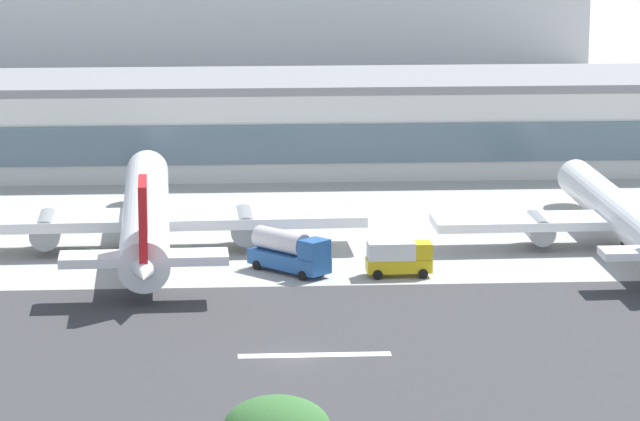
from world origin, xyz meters
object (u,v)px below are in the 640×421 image
(service_fuel_truck_1, at_px, (289,252))
(service_box_truck_2, at_px, (399,257))
(airliner_navy_tail_gate_1, at_px, (625,219))
(terminal_building, at_px, (357,121))
(airliner_red_tail_gate_0, at_px, (146,218))

(service_fuel_truck_1, distance_m, service_box_truck_2, 10.22)
(airliner_navy_tail_gate_1, relative_size, service_fuel_truck_1, 5.64)
(terminal_building, distance_m, service_box_truck_2, 55.58)
(terminal_building, relative_size, service_box_truck_2, 27.11)
(service_fuel_truck_1, bearing_deg, airliner_navy_tail_gate_1, 60.28)
(service_box_truck_2, bearing_deg, airliner_navy_tail_gate_1, 21.38)
(airliner_red_tail_gate_0, distance_m, airliner_navy_tail_gate_1, 46.99)
(terminal_building, distance_m, service_fuel_truck_1, 54.78)
(airliner_red_tail_gate_0, bearing_deg, service_fuel_truck_1, -125.13)
(terminal_building, xyz_separation_m, service_box_truck_2, (-0.60, -55.44, -3.84))
(airliner_navy_tail_gate_1, xyz_separation_m, service_box_truck_2, (-23.35, -9.85, -1.20))
(terminal_building, bearing_deg, service_box_truck_2, -90.62)
(service_box_truck_2, bearing_deg, airliner_red_tail_gate_0, 153.91)
(terminal_building, xyz_separation_m, airliner_navy_tail_gate_1, (22.75, -45.60, -2.64))
(airliner_red_tail_gate_0, xyz_separation_m, service_fuel_truck_1, (13.58, -8.99, -1.42))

